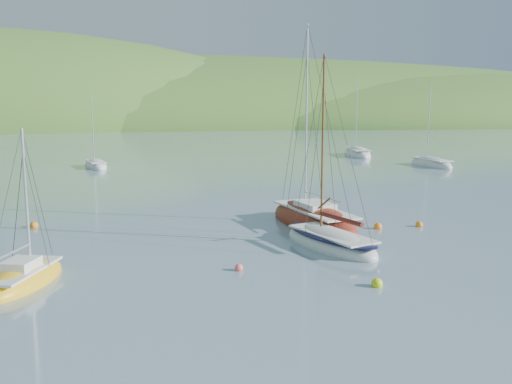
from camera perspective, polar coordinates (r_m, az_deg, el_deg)
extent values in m
plane|color=#7795A5|center=(24.85, 1.43, -8.56)|extent=(700.00, 700.00, 0.00)
ellipsoid|color=#326024|center=(193.26, -10.23, 6.81)|extent=(440.00, 110.00, 44.00)
ellipsoid|color=#326024|center=(206.55, 15.86, 6.76)|extent=(240.00, 100.00, 34.00)
ellipsoid|color=white|center=(30.08, 7.44, -5.23)|extent=(4.54, 7.33, 1.69)
cube|color=silver|center=(29.83, 7.62, -4.17)|extent=(3.46, 5.69, 0.10)
cylinder|color=brown|center=(29.89, 6.68, 4.72)|extent=(0.12, 0.12, 9.19)
ellipsoid|color=black|center=(29.96, 7.46, -4.30)|extent=(4.47, 7.25, 0.29)
cylinder|color=maroon|center=(29.10, 8.49, -2.69)|extent=(1.25, 3.22, 0.24)
ellipsoid|color=maroon|center=(34.94, 5.74, -3.08)|extent=(4.75, 9.27, 2.44)
cube|color=silver|center=(34.62, 5.90, -1.75)|extent=(3.60, 7.21, 0.10)
cylinder|color=silver|center=(35.10, 5.06, 7.43)|extent=(0.12, 0.12, 11.06)
cube|color=silver|center=(34.58, 5.91, -1.36)|extent=(2.12, 2.76, 0.42)
cylinder|color=silver|center=(33.70, 6.66, -0.49)|extent=(0.94, 4.18, 0.09)
ellipsoid|color=yellow|center=(25.90, -22.24, -8.27)|extent=(3.76, 5.72, 1.45)
cube|color=silver|center=(25.67, -22.43, -7.22)|extent=(2.86, 4.44, 0.10)
cylinder|color=silver|center=(25.68, -22.00, -0.58)|extent=(0.12, 0.12, 5.85)
cube|color=silver|center=(25.61, -22.46, -6.71)|extent=(1.58, 1.79, 0.42)
cylinder|color=silver|center=(25.00, -23.17, -5.54)|extent=(0.93, 2.44, 0.09)
ellipsoid|color=white|center=(66.99, -15.74, 2.47)|extent=(3.63, 6.59, 1.70)
cube|color=silver|center=(66.80, -15.74, 2.98)|extent=(2.76, 5.12, 0.10)
cylinder|color=silver|center=(67.38, -16.01, 6.18)|extent=(0.12, 0.12, 7.49)
ellipsoid|color=white|center=(79.15, 10.10, 3.69)|extent=(4.11, 8.83, 2.31)
cube|color=silver|center=(78.92, 10.15, 4.26)|extent=(3.10, 6.87, 0.10)
cylinder|color=silver|center=(79.81, 10.04, 7.96)|extent=(0.12, 0.12, 10.20)
ellipsoid|color=white|center=(68.92, 17.11, 2.60)|extent=(3.20, 7.36, 1.95)
cube|color=silver|center=(68.73, 17.21, 3.16)|extent=(2.41, 5.73, 0.10)
cylinder|color=silver|center=(69.27, 16.90, 6.75)|extent=(0.12, 0.12, 8.58)
sphere|color=#D7E814|center=(24.19, 12.00, -8.96)|extent=(0.47, 0.47, 0.47)
sphere|color=#FF645E|center=(25.82, -1.72, -7.59)|extent=(0.38, 0.38, 0.38)
sphere|color=orange|center=(35.88, 16.01, -3.16)|extent=(0.44, 0.44, 0.44)
sphere|color=orange|center=(36.79, -21.32, -3.13)|extent=(0.48, 0.48, 0.48)
sphere|color=orange|center=(34.70, 12.09, -3.41)|extent=(0.50, 0.50, 0.50)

